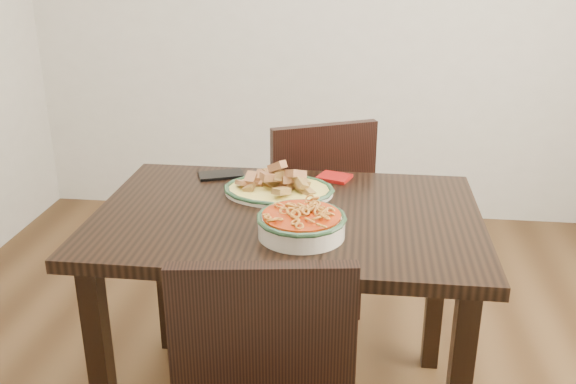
# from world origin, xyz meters

# --- Properties ---
(dining_table) EXTENTS (1.19, 0.79, 0.75)m
(dining_table) POSITION_xyz_m (-0.07, -0.03, 0.65)
(dining_table) COLOR black
(dining_table) RESTS_ON ground
(chair_far) EXTENTS (0.56, 0.56, 0.89)m
(chair_far) POSITION_xyz_m (-0.04, 0.59, 0.50)
(chair_far) COLOR black
(chair_far) RESTS_ON ground
(fish_plate) EXTENTS (0.36, 0.28, 0.11)m
(fish_plate) POSITION_xyz_m (-0.12, 0.13, 0.79)
(fish_plate) COLOR beige
(fish_plate) RESTS_ON dining_table
(noodle_bowl) EXTENTS (0.26, 0.26, 0.08)m
(noodle_bowl) POSITION_xyz_m (-0.01, -0.19, 0.79)
(noodle_bowl) COLOR beige
(noodle_bowl) RESTS_ON dining_table
(smartphone) EXTENTS (0.18, 0.13, 0.01)m
(smartphone) POSITION_xyz_m (-0.34, 0.27, 0.76)
(smartphone) COLOR black
(smartphone) RESTS_ON dining_table
(napkin) EXTENTS (0.13, 0.12, 0.01)m
(napkin) POSITION_xyz_m (0.06, 0.29, 0.76)
(napkin) COLOR maroon
(napkin) RESTS_ON dining_table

